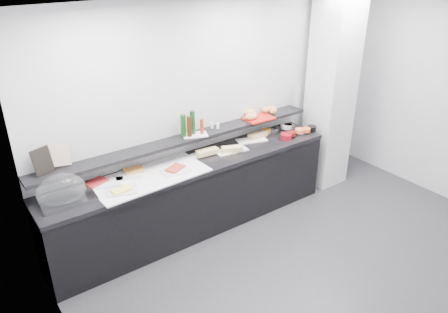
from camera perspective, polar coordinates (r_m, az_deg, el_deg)
ground at (r=4.90m, az=14.90°, el=-15.38°), size 5.00×5.00×0.00m
back_wall at (r=5.47m, az=0.45°, el=6.56°), size 5.00×0.02×2.70m
ceiling at (r=3.77m, az=19.75°, el=17.47°), size 5.00×5.00×0.00m
column at (r=6.20m, az=13.79°, el=8.20°), size 0.50×0.50×2.70m
buffet_cabinet at (r=5.28m, az=-3.81°, el=-5.35°), size 3.60×0.60×0.85m
counter_top at (r=5.06m, az=-3.95°, el=-0.99°), size 3.62×0.62×0.05m
wall_shelf at (r=5.09m, az=-5.09°, el=2.29°), size 3.60×0.25×0.04m
cloche_base at (r=4.55m, az=-19.75°, el=-5.29°), size 0.54×0.37×0.04m
cloche_dome at (r=4.51m, az=-20.50°, el=-4.18°), size 0.52×0.39×0.34m
linen_runner at (r=4.78m, az=-9.67°, el=-2.62°), size 1.28×0.65×0.01m
platter_meat_a at (r=4.72m, az=-14.96°, el=-3.34°), size 0.37×0.32×0.01m
food_meat_a at (r=4.73m, az=-16.36°, el=-3.23°), size 0.25×0.20×0.02m
platter_salmon at (r=4.81m, az=-12.40°, el=-2.46°), size 0.31×0.25×0.01m
food_salmon at (r=4.88m, az=-11.67°, el=-1.70°), size 0.23×0.17×0.02m
platter_cheese at (r=4.55m, az=-13.17°, el=-4.35°), size 0.36×0.30×0.01m
food_cheese at (r=4.52m, az=-13.27°, el=-4.27°), size 0.20×0.14×0.02m
platter_meat_b at (r=4.83m, az=-6.33°, el=-1.86°), size 0.33×0.24×0.01m
food_meat_b at (r=4.85m, az=-6.39°, el=-1.52°), size 0.24×0.20×0.02m
sandwich_plate_left at (r=5.23m, az=-2.86°, el=0.38°), size 0.32×0.15×0.01m
sandwich_food_left at (r=5.19m, az=-2.18°, el=0.62°), size 0.28×0.13×0.06m
tongs_left at (r=5.13m, az=-3.47°, el=-0.05°), size 0.15×0.07×0.01m
sandwich_plate_mid at (r=5.31m, az=0.99°, el=0.77°), size 0.42×0.22×0.01m
sandwich_food_mid at (r=5.26m, az=1.05°, el=0.99°), size 0.27×0.19×0.06m
tongs_mid at (r=5.20m, az=0.98°, el=0.35°), size 0.14×0.10×0.01m
sandwich_plate_right at (r=5.60m, az=3.63°, el=2.14°), size 0.42×0.27×0.01m
sandwich_food_right at (r=5.67m, az=4.45°, el=2.82°), size 0.26×0.11×0.06m
tongs_right at (r=5.61m, az=4.18°, el=2.27°), size 0.16×0.04×0.01m
bowl_glass_fruit at (r=5.81m, az=6.23°, el=3.23°), size 0.23×0.23×0.07m
fill_glass_fruit at (r=5.79m, az=5.50°, el=3.31°), size 0.12×0.12×0.05m
bowl_black_jam at (r=5.88m, az=6.78°, el=3.47°), size 0.16×0.16×0.07m
fill_black_jam at (r=5.99m, az=8.38°, el=3.95°), size 0.13×0.13×0.05m
bowl_glass_cream at (r=5.97m, az=8.49°, el=3.74°), size 0.21×0.21×0.07m
fill_glass_cream at (r=5.99m, az=8.14°, el=3.96°), size 0.19×0.19×0.05m
bowl_red_jam at (r=5.69m, az=8.12°, el=2.61°), size 0.16×0.16×0.07m
fill_red_jam at (r=5.76m, az=8.81°, el=2.97°), size 0.13×0.13×0.05m
bowl_glass_salmon at (r=5.88m, az=9.95°, el=3.26°), size 0.16×0.16×0.07m
fill_glass_salmon at (r=5.86m, az=9.85°, el=3.32°), size 0.16×0.16×0.05m
bowl_black_fruit at (r=6.00m, az=11.38°, el=3.60°), size 0.16×0.16×0.07m
fill_black_fruit at (r=5.91m, az=10.70°, el=3.42°), size 0.13×0.13×0.05m
framed_print at (r=4.57m, az=-22.65°, el=-0.55°), size 0.21×0.14×0.26m
print_art at (r=4.62m, az=-20.64°, el=0.14°), size 0.20×0.10×0.22m
condiment_tray at (r=5.13m, az=-3.81°, el=2.84°), size 0.33×0.27×0.01m
bottle_green_a at (r=5.04m, az=-5.36°, el=4.04°), size 0.07×0.07×0.26m
bottle_brown at (r=5.04m, az=-4.53°, el=3.93°), size 0.06×0.06×0.24m
bottle_green_b at (r=5.10m, az=-4.14°, el=4.48°), size 0.08×0.08×0.28m
bottle_hot at (r=5.11m, az=-2.92°, el=3.96°), size 0.05×0.05×0.18m
shaker_salt at (r=5.28m, az=-1.57°, el=4.07°), size 0.04×0.04×0.07m
shaker_pepper at (r=5.27m, az=-0.81°, el=4.02°), size 0.05×0.05×0.07m
bread_tray at (r=5.63m, az=4.54°, el=5.01°), size 0.38×0.27×0.02m
bread_roll_nw at (r=5.67m, az=3.66°, el=5.73°), size 0.15×0.11×0.08m
bread_roll_n at (r=5.68m, az=3.34°, el=5.79°), size 0.16×0.12×0.08m
bread_roll_ne at (r=5.83m, az=6.17°, el=6.22°), size 0.15×0.11×0.08m
bread_roll_sw at (r=5.53m, az=3.51°, el=5.21°), size 0.18×0.15×0.08m
bread_roll_s at (r=5.57m, az=3.94°, el=5.37°), size 0.14×0.12×0.08m
bread_roll_se at (r=5.77m, az=6.47°, el=6.00°), size 0.17×0.14×0.08m
bread_roll_midw at (r=5.53m, az=3.42°, el=5.24°), size 0.15×0.12×0.08m
bread_roll_mide at (r=5.80m, az=5.62°, el=6.14°), size 0.16×0.11×0.08m
carafe at (r=6.06m, az=9.34°, el=7.68°), size 0.14×0.14×0.30m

